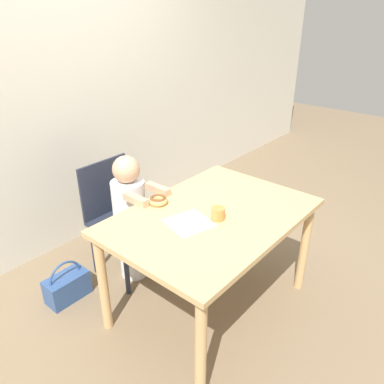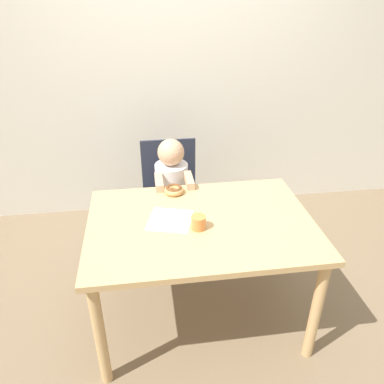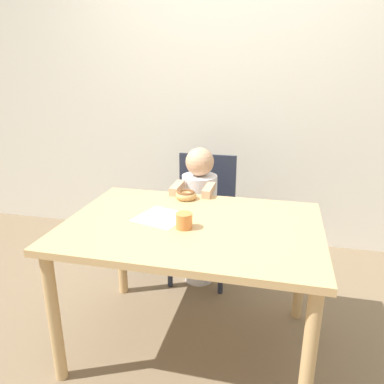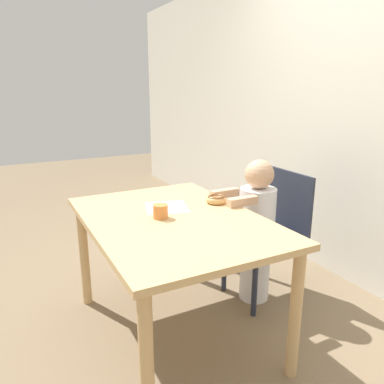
{
  "view_description": "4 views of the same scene",
  "coord_description": "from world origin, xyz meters",
  "views": [
    {
      "loc": [
        -1.6,
        -1.2,
        1.89
      ],
      "look_at": [
        -0.03,
        0.13,
        0.86
      ],
      "focal_mm": 35.0,
      "sensor_mm": 36.0,
      "label": 1
    },
    {
      "loc": [
        -0.3,
        -1.74,
        1.92
      ],
      "look_at": [
        -0.03,
        0.13,
        0.86
      ],
      "focal_mm": 35.0,
      "sensor_mm": 36.0,
      "label": 2
    },
    {
      "loc": [
        0.4,
        -1.68,
        1.49
      ],
      "look_at": [
        -0.03,
        0.13,
        0.86
      ],
      "focal_mm": 35.0,
      "sensor_mm": 36.0,
      "label": 3
    },
    {
      "loc": [
        1.77,
        -0.8,
        1.43
      ],
      "look_at": [
        -0.03,
        0.13,
        0.86
      ],
      "focal_mm": 35.0,
      "sensor_mm": 36.0,
      "label": 4
    }
  ],
  "objects": [
    {
      "name": "wall_back",
      "position": [
        0.0,
        1.46,
        1.25
      ],
      "size": [
        8.0,
        0.05,
        2.5
      ],
      "color": "silver",
      "rests_on": "ground_plane"
    },
    {
      "name": "napkin",
      "position": [
        -0.17,
        0.04,
        0.74
      ],
      "size": [
        0.29,
        0.29,
        0.0
      ],
      "color": "white",
      "rests_on": "dining_table"
    },
    {
      "name": "ground_plane",
      "position": [
        0.0,
        0.0,
        0.0
      ],
      "size": [
        12.0,
        12.0,
        0.0
      ],
      "primitive_type": "plane",
      "color": "#7A664C"
    },
    {
      "name": "handbag",
      "position": [
        -0.6,
        0.82,
        0.1
      ],
      "size": [
        0.3,
        0.16,
        0.31
      ],
      "color": "#2D4C84",
      "rests_on": "ground_plane"
    },
    {
      "name": "cup",
      "position": [
        -0.02,
        -0.06,
        0.77
      ],
      "size": [
        0.08,
        0.08,
        0.08
      ],
      "color": "orange",
      "rests_on": "dining_table"
    },
    {
      "name": "chair",
      "position": [
        -0.11,
        0.79,
        0.46
      ],
      "size": [
        0.42,
        0.45,
        0.88
      ],
      "color": "#232838",
      "rests_on": "ground_plane"
    },
    {
      "name": "dining_table",
      "position": [
        0.0,
        0.0,
        0.64
      ],
      "size": [
        1.28,
        0.9,
        0.74
      ],
      "color": "tan",
      "rests_on": "ground_plane"
    },
    {
      "name": "donut",
      "position": [
        -0.12,
        0.35,
        0.76
      ],
      "size": [
        0.12,
        0.12,
        0.05
      ],
      "color": "tan",
      "rests_on": "dining_table"
    },
    {
      "name": "child_figure",
      "position": [
        -0.11,
        0.66,
        0.5
      ],
      "size": [
        0.25,
        0.41,
        0.98
      ],
      "color": "white",
      "rests_on": "ground_plane"
    }
  ]
}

